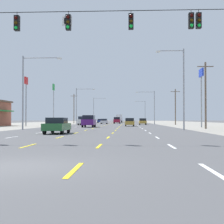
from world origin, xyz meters
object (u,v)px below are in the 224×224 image
object	(u,v)px
streetlight_left_row_2	(95,108)
streetlight_left_row_1	(79,103)
box_truck_center_turn_distant_b	(119,118)
suv_far_left_midfar	(83,121)
hatchback_far_right_far	(143,121)
streetlight_left_row_0	(27,86)
sedan_far_left_distant_a	(100,121)
streetlight_right_row_1	(152,104)
pole_sign_left_row_2	(54,95)
streetlight_right_row_0	(181,83)
suv_center_turn_farthest	(117,120)
suv_inner_left_near	(89,121)
hatchback_inner_right_mid	(130,122)
sedan_inner_left_farther	(104,121)
pole_sign_left_row_1	(26,91)
sedan_inner_left_nearest	(57,125)
streetlight_right_row_2	(144,110)
pole_sign_right_row_1	(201,82)

from	to	relation	value
streetlight_left_row_2	streetlight_left_row_1	bearing A→B (deg)	-89.97
streetlight_left_row_1	box_truck_center_turn_distant_b	bearing A→B (deg)	78.98
suv_far_left_midfar	hatchback_far_right_far	bearing A→B (deg)	17.44
streetlight_left_row_0	sedan_far_left_distant_a	bearing A→B (deg)	88.07
hatchback_far_right_far	streetlight_right_row_1	bearing A→B (deg)	63.53
pole_sign_left_row_2	streetlight_right_row_0	distance (m)	54.65
suv_center_turn_farthest	sedan_far_left_distant_a	xyz separation A→B (m)	(-6.89, 20.68, -0.27)
suv_inner_left_near	hatchback_inner_right_mid	xyz separation A→B (m)	(6.83, 7.45, -0.24)
sedan_inner_left_farther	streetlight_left_row_2	xyz separation A→B (m)	(-6.10, 34.84, 5.04)
suv_inner_left_near	pole_sign_left_row_1	size ratio (longest dim) A/B	0.52
sedan_inner_left_nearest	streetlight_left_row_0	distance (m)	13.90
sedan_far_left_distant_a	box_truck_center_turn_distant_b	world-z (taller)	box_truck_center_turn_distant_b
streetlight_left_row_0	streetlight_right_row_1	world-z (taller)	streetlight_left_row_0
sedan_inner_left_farther	pole_sign_left_row_1	distance (m)	35.49
streetlight_right_row_1	streetlight_right_row_2	xyz separation A→B (m)	(0.14, 43.91, -0.10)
box_truck_center_turn_distant_b	pole_sign_right_row_1	world-z (taller)	pole_sign_right_row_1
pole_sign_left_row_2	suv_inner_left_near	bearing A→B (deg)	-68.20
hatchback_far_right_far	pole_sign_right_row_1	bearing A→B (deg)	-71.87
pole_sign_left_row_2	streetlight_right_row_1	size ratio (longest dim) A/B	1.27
streetlight_left_row_2	streetlight_left_row_0	bearing A→B (deg)	-89.97
hatchback_far_right_far	streetlight_left_row_1	xyz separation A→B (m)	(-16.45, 5.40, 4.81)
streetlight_right_row_2	suv_far_left_midfar	bearing A→B (deg)	-107.35
suv_inner_left_near	pole_sign_right_row_1	bearing A→B (deg)	-0.63
sedan_inner_left_nearest	pole_sign_left_row_2	distance (m)	60.99
hatchback_far_right_far	streetlight_left_row_1	bearing A→B (deg)	161.83
sedan_far_left_distant_a	streetlight_right_row_0	xyz separation A→B (m)	(16.73, -79.41, 5.02)
sedan_inner_left_nearest	streetlight_right_row_1	bearing A→B (deg)	76.95
sedan_inner_left_farther	streetlight_right_row_0	world-z (taller)	streetlight_right_row_0
streetlight_right_row_2	sedan_far_left_distant_a	bearing A→B (deg)	-153.11
hatchback_far_right_far	streetlight_right_row_0	distance (m)	38.94
suv_far_left_midfar	streetlight_right_row_2	xyz separation A→B (m)	(16.77, 53.69, 4.03)
pole_sign_left_row_1	streetlight_left_row_0	size ratio (longest dim) A/B	1.00
pole_sign_right_row_1	suv_far_left_midfar	bearing A→B (deg)	136.55
hatchback_far_right_far	streetlight_right_row_2	world-z (taller)	streetlight_right_row_2
streetlight_left_row_0	streetlight_right_row_0	size ratio (longest dim) A/B	0.93
box_truck_center_turn_distant_b	pole_sign_left_row_2	distance (m)	48.49
sedan_inner_left_nearest	hatchback_inner_right_mid	bearing A→B (deg)	77.95
suv_center_turn_farthest	streetlight_right_row_1	xyz separation A→B (m)	(9.55, -14.82, 4.13)
sedan_inner_left_nearest	streetlight_left_row_0	xyz separation A→B (m)	(-6.29, 11.43, 4.80)
box_truck_center_turn_distant_b	suv_center_turn_farthest	bearing A→B (deg)	-89.82
sedan_far_left_distant_a	streetlight_left_row_2	distance (m)	10.17
streetlight_right_row_1	streetlight_left_row_2	xyz separation A→B (m)	(-19.16, 43.91, 0.64)
suv_inner_left_near	sedan_inner_left_farther	xyz separation A→B (m)	(-0.26, 39.79, -0.27)
pole_sign_left_row_1	streetlight_right_row_1	world-z (taller)	pole_sign_left_row_1
suv_far_left_midfar	streetlight_left_row_0	world-z (taller)	streetlight_left_row_0
streetlight_left_row_1	streetlight_right_row_2	size ratio (longest dim) A/B	1.10
pole_sign_right_row_1	suv_center_turn_farthest	bearing A→B (deg)	108.41
sedan_far_left_distant_a	pole_sign_left_row_1	xyz separation A→B (m)	(-9.20, -59.08, 5.96)
sedan_inner_left_farther	pole_sign_left_row_2	distance (m)	16.22
pole_sign_left_row_2	sedan_inner_left_nearest	bearing A→B (deg)	-76.90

